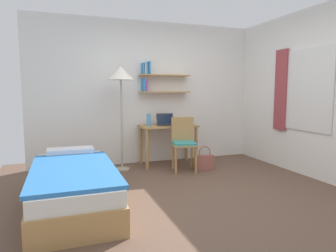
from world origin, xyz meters
name	(u,v)px	position (x,y,z in m)	size (l,w,h in m)	color
ground_plane	(197,195)	(0.00, 0.00, 0.00)	(5.28, 5.28, 0.00)	brown
wall_back	(152,93)	(0.00, 2.02, 1.31)	(4.40, 0.27, 2.60)	white
wall_right	(322,93)	(2.02, 0.03, 1.30)	(0.10, 4.40, 2.60)	white
bed	(74,185)	(-1.51, 0.18, 0.24)	(0.90, 2.01, 0.54)	#B2844C
desk	(168,133)	(0.21, 1.70, 0.58)	(1.01, 0.53, 0.72)	#B2844C
desk_chair	(184,141)	(0.32, 1.21, 0.49)	(0.48, 0.49, 0.89)	#B2844C
standing_lamp	(121,78)	(-0.66, 1.58, 1.55)	(0.43, 0.43, 1.74)	#B2A893
laptop	(166,122)	(0.17, 1.71, 0.77)	(0.33, 0.22, 0.21)	#2D2D33
water_bottle	(149,120)	(-0.15, 1.71, 0.83)	(0.07, 0.07, 0.21)	#4C99DB
book_stack	(185,122)	(0.52, 1.65, 0.77)	(0.18, 0.23, 0.09)	purple
handbag	(204,162)	(0.65, 1.10, 0.14)	(0.31, 0.11, 0.41)	#99564C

